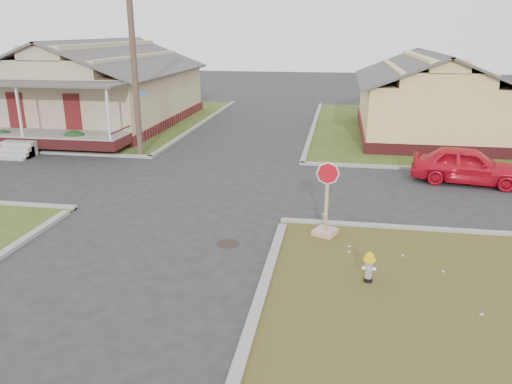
% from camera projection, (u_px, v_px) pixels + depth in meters
% --- Properties ---
extents(ground, '(120.00, 120.00, 0.00)m').
position_uv_depth(ground, '(160.00, 232.00, 15.03)').
color(ground, '#242527').
rests_on(ground, ground).
extents(verge_far_left, '(19.00, 19.00, 0.05)m').
position_uv_depth(verge_far_left, '(69.00, 119.00, 33.94)').
color(verge_far_left, '#2D4318').
rests_on(verge_far_left, ground).
extents(curbs, '(80.00, 40.00, 0.12)m').
position_uv_depth(curbs, '(204.00, 184.00, 19.71)').
color(curbs, gray).
rests_on(curbs, ground).
extents(manhole, '(0.64, 0.64, 0.01)m').
position_uv_depth(manhole, '(228.00, 244.00, 14.21)').
color(manhole, black).
rests_on(manhole, ground).
extents(corner_house, '(10.10, 15.50, 5.30)m').
position_uv_depth(corner_house, '(98.00, 88.00, 31.53)').
color(corner_house, maroon).
rests_on(corner_house, ground).
extents(side_house_yellow, '(7.60, 11.60, 4.70)m').
position_uv_depth(side_house_yellow, '(427.00, 97.00, 28.24)').
color(side_house_yellow, maroon).
rests_on(side_house_yellow, ground).
extents(utility_pole, '(1.80, 0.28, 9.00)m').
position_uv_depth(utility_pole, '(133.00, 56.00, 22.58)').
color(utility_pole, '#442F27').
rests_on(utility_pole, ground).
extents(fire_hydrant, '(0.29, 0.29, 0.77)m').
position_uv_depth(fire_hydrant, '(369.00, 265.00, 11.86)').
color(fire_hydrant, black).
rests_on(fire_hydrant, ground).
extents(stop_sign, '(0.63, 0.61, 2.22)m').
position_uv_depth(stop_sign, '(326.00, 219.00, 14.59)').
color(stop_sign, tan).
rests_on(stop_sign, ground).
extents(red_sedan, '(4.48, 2.47, 1.44)m').
position_uv_depth(red_sedan, '(468.00, 165.00, 19.62)').
color(red_sedan, red).
rests_on(red_sedan, ground).
extents(hedge_left, '(1.29, 1.05, 0.98)m').
position_uv_depth(hedge_left, '(4.00, 138.00, 25.30)').
color(hedge_left, '#143714').
rests_on(hedge_left, verge_far_left).
extents(hedge_right, '(1.37, 1.12, 1.04)m').
position_uv_depth(hedge_right, '(75.00, 141.00, 24.67)').
color(hedge_right, '#143714').
rests_on(hedge_right, verge_far_left).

